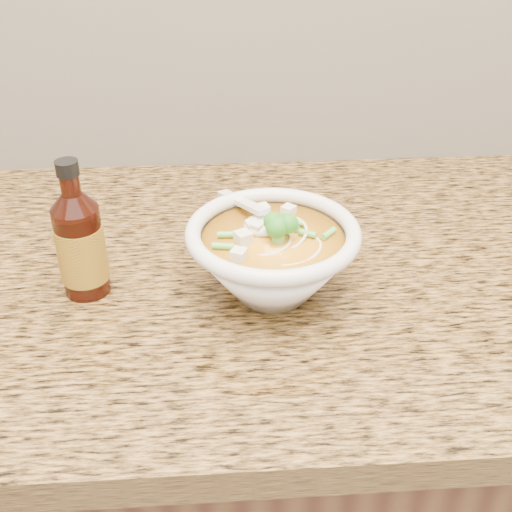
{
  "coord_description": "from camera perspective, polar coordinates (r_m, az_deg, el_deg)",
  "views": [
    {
      "loc": [
        -0.08,
        0.97,
        1.37
      ],
      "look_at": [
        -0.04,
        1.6,
        0.95
      ],
      "focal_mm": 45.0,
      "sensor_mm": 36.0,
      "label": 1
    }
  ],
  "objects": [
    {
      "name": "cabinet",
      "position": [
        1.18,
        1.71,
        -19.69
      ],
      "size": [
        4.0,
        0.65,
        0.86
      ],
      "primitive_type": "cube",
      "color": "#33190F",
      "rests_on": "ground"
    },
    {
      "name": "counter_slab",
      "position": [
        0.87,
        2.19,
        -1.37
      ],
      "size": [
        4.0,
        0.68,
        0.04
      ],
      "primitive_type": "cube",
      "color": "olive",
      "rests_on": "cabinet"
    },
    {
      "name": "soup_bowl",
      "position": [
        0.77,
        1.48,
        -0.23
      ],
      "size": [
        0.21,
        0.23,
        0.11
      ],
      "rotation": [
        0.0,
        0.0,
        0.42
      ],
      "color": "silver",
      "rests_on": "counter_slab"
    },
    {
      "name": "hot_sauce_bottle",
      "position": [
        0.79,
        -15.32,
        0.95
      ],
      "size": [
        0.08,
        0.08,
        0.17
      ],
      "rotation": [
        0.0,
        0.0,
        0.43
      ],
      "color": "#3A1008",
      "rests_on": "counter_slab"
    }
  ]
}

